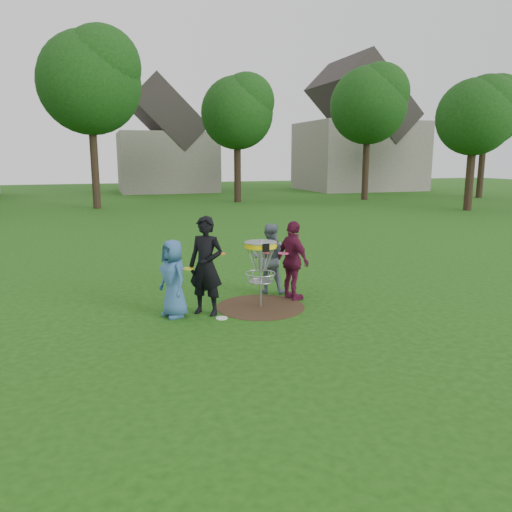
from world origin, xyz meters
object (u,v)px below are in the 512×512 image
object	(u,v)px
player_grey	(269,258)
player_maroon	(293,261)
player_blue	(173,278)
disc_golf_basket	(261,258)
player_black	(206,266)

from	to	relation	value
player_grey	player_maroon	distance (m)	0.74
player_blue	disc_golf_basket	size ratio (longest dim) A/B	1.08
player_black	player_blue	bearing A→B (deg)	-145.26
player_blue	player_grey	size ratio (longest dim) A/B	0.95
player_blue	player_maroon	xyz separation A→B (m)	(2.59, 0.39, 0.10)
player_maroon	disc_golf_basket	bearing A→B (deg)	96.98
player_grey	player_maroon	bearing A→B (deg)	138.59
player_maroon	disc_golf_basket	distance (m)	0.91
player_blue	player_black	bearing A→B (deg)	64.95
disc_golf_basket	player_maroon	bearing A→B (deg)	21.80
player_black	disc_golf_basket	size ratio (longest dim) A/B	1.38
player_blue	player_black	world-z (taller)	player_black
player_maroon	player_black	bearing A→B (deg)	87.72
player_black	disc_golf_basket	xyz separation A→B (m)	(1.13, 0.10, 0.06)
disc_golf_basket	player_blue	bearing A→B (deg)	-178.11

